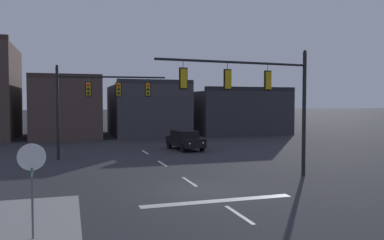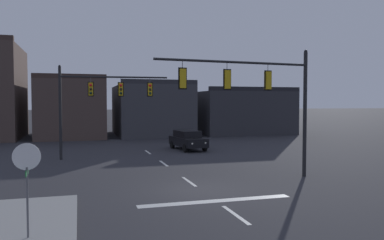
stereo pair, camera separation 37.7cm
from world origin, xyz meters
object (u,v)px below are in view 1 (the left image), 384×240
Objects in this scene: signal_mast_far_side at (94,96)px; stop_sign at (32,168)px; signal_mast_near_side at (260,91)px; car_lot_nearside at (185,140)px.

stop_sign is at bearing -99.26° from signal_mast_far_side.
signal_mast_far_side is 16.75m from stop_sign.
signal_mast_near_side is 12.27m from stop_sign.
signal_mast_near_side is 13.76m from car_lot_nearside.
signal_mast_far_side is at bearing 80.74° from stop_sign.
signal_mast_near_side reaches higher than car_lot_nearside.
car_lot_nearside is (-0.09, 13.25, -3.71)m from signal_mast_near_side.
signal_mast_near_side is at bearing -89.60° from car_lot_nearside.
stop_sign is 22.03m from car_lot_nearside.
signal_mast_near_side is 2.97× the size of stop_sign.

